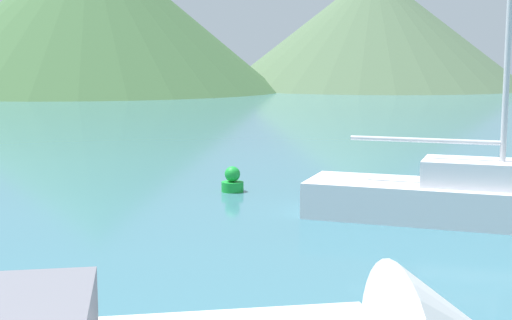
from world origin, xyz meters
TOP-DOWN VIEW (x-y plane):
  - sailboat_inner at (3.61, 13.48)m, footprint 7.12×3.83m
  - buoy_marker at (-1.58, 16.79)m, footprint 0.56×0.56m
  - hill_west at (-21.14, 77.79)m, footprint 41.65×41.65m
  - hill_central at (10.96, 87.87)m, footprint 37.13×37.13m

SIDE VIEW (x-z plane):
  - buoy_marker at x=-1.58m, z-range -0.06..0.59m
  - sailboat_inner at x=3.61m, z-range -5.00..6.07m
  - hill_central at x=10.96m, z-range 0.00..14.31m
  - hill_west at x=-21.14m, z-range 0.00..17.19m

